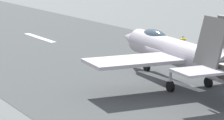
{
  "coord_description": "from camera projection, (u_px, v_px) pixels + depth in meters",
  "views": [
    {
      "loc": [
        -33.92,
        24.59,
        9.62
      ],
      "look_at": [
        -1.25,
        5.3,
        2.2
      ],
      "focal_mm": 87.07,
      "sensor_mm": 36.0,
      "label": 1
    }
  ],
  "objects": [
    {
      "name": "ground_plane",
      "position": [
        162.0,
        78.0,
        42.78
      ],
      "size": [
        400.0,
        400.0,
        0.0
      ],
      "primitive_type": "plane",
      "color": "slate"
    },
    {
      "name": "runway_strip",
      "position": [
        162.0,
        78.0,
        42.76
      ],
      "size": [
        240.0,
        26.0,
        0.02
      ],
      "color": "#45494A",
      "rests_on": "ground"
    },
    {
      "name": "fighter_jet",
      "position": [
        177.0,
        52.0,
        40.46
      ],
      "size": [
        17.64,
        15.13,
        5.67
      ],
      "color": "#B6AFBB",
      "rests_on": "ground"
    },
    {
      "name": "crew_person",
      "position": [
        183.0,
        44.0,
        54.07
      ],
      "size": [
        0.34,
        0.69,
        1.64
      ],
      "color": "#1E2338",
      "rests_on": "ground"
    }
  ]
}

